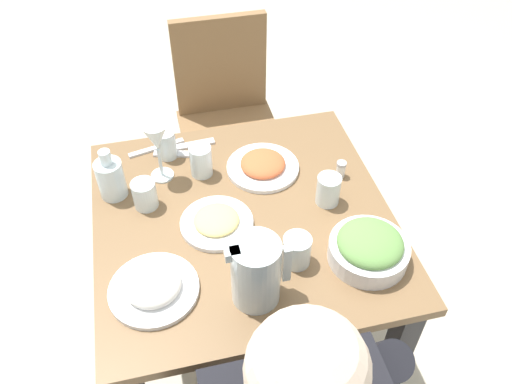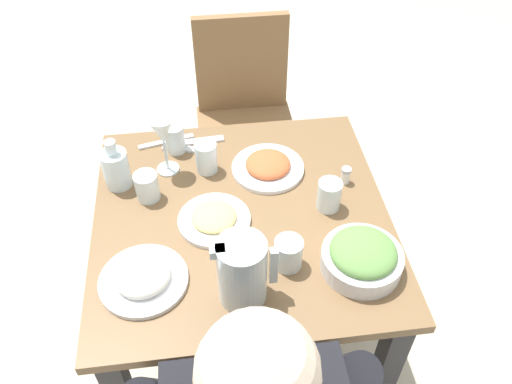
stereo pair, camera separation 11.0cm
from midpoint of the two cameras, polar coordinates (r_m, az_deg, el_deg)
name	(u,v)px [view 1 (the left image)]	position (r m, az deg, el deg)	size (l,w,h in m)	color
ground_plane	(246,341)	(2.07, -2.65, -15.96)	(8.00, 8.00, 0.00)	#B7AD99
dining_table	(244,244)	(1.59, -3.33, -5.71)	(0.84, 0.84, 0.70)	brown
chair_far	(226,113)	(2.22, -4.68, 8.51)	(0.40, 0.40, 0.88)	olive
water_pitcher	(256,272)	(1.25, -2.55, -8.74)	(0.16, 0.12, 0.19)	silver
salad_bowl	(369,248)	(1.39, 9.97, -6.09)	(0.21, 0.21, 0.09)	white
plate_rice_curry	(263,165)	(1.63, -1.19, 2.85)	(0.22, 0.22, 0.05)	white
plate_fries	(217,222)	(1.47, -6.45, -3.29)	(0.21, 0.21, 0.04)	white
plate_yoghurt	(153,287)	(1.35, -13.45, -10.07)	(0.23, 0.23, 0.06)	white
water_glass_far_right	(201,161)	(1.61, -7.97, 3.32)	(0.07, 0.07, 0.10)	silver
water_glass_far_left	(166,144)	(1.69, -11.59, 5.04)	(0.06, 0.06, 0.09)	silver
water_glass_center	(329,191)	(1.51, 5.86, 0.05)	(0.07, 0.07, 0.09)	silver
water_glass_near_left	(297,250)	(1.36, 2.12, -6.46)	(0.07, 0.07, 0.09)	silver
water_glass_near_right	(145,194)	(1.54, -14.03, -0.33)	(0.07, 0.07, 0.09)	silver
wine_glass	(156,140)	(1.56, -12.78, 5.45)	(0.08, 0.08, 0.20)	silver
oil_carafe	(111,180)	(1.59, -17.40, 1.18)	(0.08, 0.08, 0.16)	silver
salt_shaker	(341,169)	(1.61, 7.29, 2.42)	(0.03, 0.03, 0.05)	white
fork_near	(189,145)	(1.74, -9.12, 4.97)	(0.17, 0.03, 0.01)	silver
knife_near	(156,148)	(1.75, -12.56, 4.65)	(0.18, 0.02, 0.01)	silver
fork_far	(180,154)	(1.71, -10.09, 4.02)	(0.17, 0.03, 0.01)	silver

